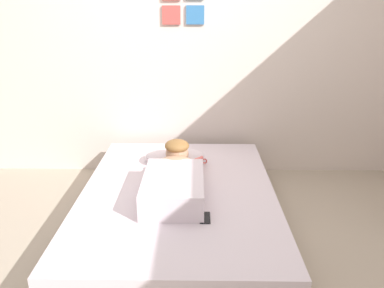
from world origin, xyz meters
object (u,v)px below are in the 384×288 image
(coffee_cup, at_px, (198,161))
(cell_phone, at_px, (205,218))
(person_lying, at_px, (175,177))
(pillow, at_px, (175,156))
(bed, at_px, (178,209))

(coffee_cup, bearing_deg, cell_phone, -87.21)
(person_lying, bearing_deg, cell_phone, -61.08)
(pillow, xyz_separation_m, person_lying, (0.03, -0.55, 0.05))
(bed, height_order, pillow, pillow)
(person_lying, height_order, coffee_cup, person_lying)
(bed, xyz_separation_m, person_lying, (-0.02, -0.02, 0.28))
(person_lying, bearing_deg, pillow, 92.86)
(pillow, xyz_separation_m, coffee_cup, (0.20, -0.07, -0.02))
(pillow, bearing_deg, person_lying, -87.14)
(bed, relative_size, person_lying, 2.25)
(pillow, distance_m, coffee_cup, 0.21)
(pillow, relative_size, cell_phone, 3.71)
(pillow, relative_size, person_lying, 0.57)
(cell_phone, bearing_deg, bed, 115.39)
(cell_phone, bearing_deg, coffee_cup, 92.79)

